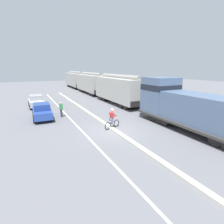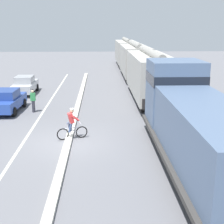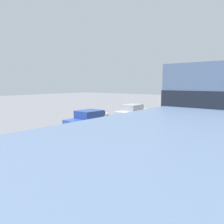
# 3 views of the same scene
# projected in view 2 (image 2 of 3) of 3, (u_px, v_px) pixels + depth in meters

# --- Properties ---
(ground_plane) EXTENTS (120.00, 120.00, 0.00)m
(ground_plane) POSITION_uv_depth(u_px,v_px,m) (68.00, 142.00, 16.59)
(ground_plane) COLOR slate
(median_curb) EXTENTS (0.36, 36.00, 0.16)m
(median_curb) POSITION_uv_depth(u_px,v_px,m) (76.00, 111.00, 22.35)
(median_curb) COLOR beige
(median_curb) RESTS_ON ground
(lane_stripe) EXTENTS (0.14, 36.00, 0.01)m
(lane_stripe) POSITION_uv_depth(u_px,v_px,m) (43.00, 112.00, 22.27)
(lane_stripe) COLOR silver
(lane_stripe) RESTS_ON ground
(locomotive) EXTENTS (3.10, 11.61, 4.20)m
(locomotive) POSITION_uv_depth(u_px,v_px,m) (192.00, 123.00, 13.87)
(locomotive) COLOR slate
(locomotive) RESTS_ON ground
(hopper_car_lead) EXTENTS (2.90, 10.60, 4.18)m
(hopper_car_lead) POSITION_uv_depth(u_px,v_px,m) (150.00, 75.00, 25.50)
(hopper_car_lead) COLOR #ACA9A2
(hopper_car_lead) RESTS_ON ground
(hopper_car_middle) EXTENTS (2.90, 10.60, 4.18)m
(hopper_car_middle) POSITION_uv_depth(u_px,v_px,m) (134.00, 60.00, 36.67)
(hopper_car_middle) COLOR #A8A69E
(hopper_car_middle) RESTS_ON ground
(hopper_car_trailing) EXTENTS (2.90, 10.60, 4.18)m
(hopper_car_trailing) POSITION_uv_depth(u_px,v_px,m) (126.00, 52.00, 47.84)
(hopper_car_trailing) COLOR #A8A59E
(hopper_car_trailing) RESTS_ON ground
(parked_car_blue) EXTENTS (1.94, 4.25, 1.62)m
(parked_car_blue) POSITION_uv_depth(u_px,v_px,m) (7.00, 101.00, 22.28)
(parked_car_blue) COLOR #28479E
(parked_car_blue) RESTS_ON ground
(parked_car_silver) EXTENTS (1.89, 4.23, 1.62)m
(parked_car_silver) POSITION_uv_depth(u_px,v_px,m) (25.00, 85.00, 28.19)
(parked_car_silver) COLOR #B7BABF
(parked_car_silver) RESTS_ON ground
(cyclist) EXTENTS (1.65, 0.66, 1.71)m
(cyclist) POSITION_uv_depth(u_px,v_px,m) (72.00, 125.00, 16.86)
(cyclist) COLOR black
(cyclist) RESTS_ON ground
(pedestrian_by_cars) EXTENTS (0.34, 0.22, 1.62)m
(pedestrian_by_cars) POSITION_uv_depth(u_px,v_px,m) (33.00, 101.00, 22.12)
(pedestrian_by_cars) COLOR #33333D
(pedestrian_by_cars) RESTS_ON ground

